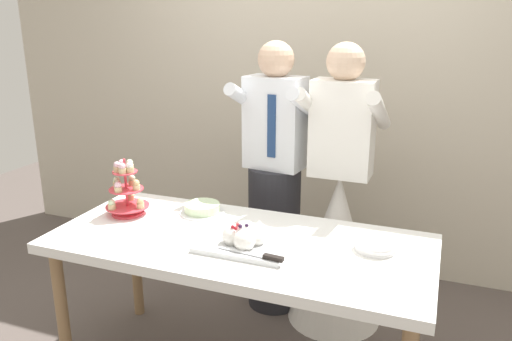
# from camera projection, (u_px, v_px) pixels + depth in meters

# --- Properties ---
(rear_wall) EXTENTS (5.20, 0.10, 2.90)m
(rear_wall) POSITION_uv_depth(u_px,v_px,m) (320.00, 67.00, 3.53)
(rear_wall) COLOR beige
(rear_wall) RESTS_ON ground_plane
(dessert_table) EXTENTS (1.80, 0.80, 0.78)m
(dessert_table) POSITION_uv_depth(u_px,v_px,m) (239.00, 253.00, 2.42)
(dessert_table) COLOR white
(dessert_table) RESTS_ON ground_plane
(cupcake_stand) EXTENTS (0.23, 0.23, 0.31)m
(cupcake_stand) POSITION_uv_depth(u_px,v_px,m) (126.00, 190.00, 2.67)
(cupcake_stand) COLOR #D83F4C
(cupcake_stand) RESTS_ON dessert_table
(main_cake_tray) EXTENTS (0.44, 0.31, 0.12)m
(main_cake_tray) POSITION_uv_depth(u_px,v_px,m) (245.00, 238.00, 2.31)
(main_cake_tray) COLOR silver
(main_cake_tray) RESTS_ON dessert_table
(plate_stack) EXTENTS (0.19, 0.19, 0.04)m
(plate_stack) POSITION_uv_depth(u_px,v_px,m) (376.00, 245.00, 2.28)
(plate_stack) COLOR white
(plate_stack) RESTS_ON dessert_table
(round_cake) EXTENTS (0.24, 0.24, 0.06)m
(round_cake) POSITION_uv_depth(u_px,v_px,m) (202.00, 209.00, 2.71)
(round_cake) COLOR white
(round_cake) RESTS_ON dessert_table
(person_groom) EXTENTS (0.52, 0.54, 1.66)m
(person_groom) POSITION_uv_depth(u_px,v_px,m) (275.00, 194.00, 3.09)
(person_groom) COLOR #232328
(person_groom) RESTS_ON ground_plane
(person_bride) EXTENTS (0.56, 0.56, 1.66)m
(person_bride) POSITION_uv_depth(u_px,v_px,m) (337.00, 230.00, 2.98)
(person_bride) COLOR white
(person_bride) RESTS_ON ground_plane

